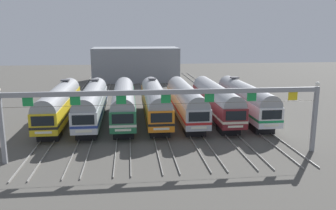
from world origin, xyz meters
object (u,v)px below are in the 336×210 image
(commuter_train_orange, at_px, (155,101))
(catenary_gantry, at_px, (166,101))
(commuter_train_green, at_px, (124,102))
(commuter_train_maroon, at_px, (216,100))
(commuter_train_silver, at_px, (92,103))
(commuter_train_stainless, at_px, (186,100))
(commuter_train_yellow, at_px, (59,103))
(commuter_train_white, at_px, (245,99))

(commuter_train_orange, xyz_separation_m, catenary_gantry, (-0.00, -13.50, 2.74))
(commuter_train_green, relative_size, commuter_train_maroon, 1.00)
(commuter_train_orange, bearing_deg, commuter_train_green, -179.94)
(commuter_train_silver, bearing_deg, commuter_train_orange, 0.00)
(commuter_train_stainless, height_order, catenary_gantry, catenary_gantry)
(commuter_train_yellow, distance_m, commuter_train_silver, 4.07)
(commuter_train_yellow, relative_size, commuter_train_maroon, 1.00)
(commuter_train_yellow, distance_m, catenary_gantry, 18.41)
(commuter_train_silver, xyz_separation_m, commuter_train_maroon, (16.28, -0.00, -0.00))
(commuter_train_white, bearing_deg, commuter_train_orange, 180.00)
(commuter_train_stainless, bearing_deg, commuter_train_maroon, 0.00)
(commuter_train_yellow, xyz_separation_m, commuter_train_white, (24.42, 0.00, 0.00))
(commuter_train_maroon, bearing_deg, commuter_train_white, 0.06)
(commuter_train_silver, bearing_deg, commuter_train_yellow, 180.00)
(commuter_train_yellow, height_order, commuter_train_white, same)
(commuter_train_maroon, xyz_separation_m, catenary_gantry, (-8.14, -13.49, 2.74))
(commuter_train_maroon, bearing_deg, commuter_train_orange, 179.97)
(commuter_train_stainless, distance_m, commuter_train_maroon, 4.07)
(commuter_train_white, bearing_deg, catenary_gantry, -132.13)
(commuter_train_stainless, distance_m, commuter_train_white, 8.14)
(commuter_train_silver, xyz_separation_m, commuter_train_orange, (8.14, 0.00, 0.00))
(commuter_train_yellow, distance_m, commuter_train_white, 24.42)
(commuter_train_maroon, bearing_deg, commuter_train_green, 180.00)
(commuter_train_silver, relative_size, commuter_train_white, 1.00)
(commuter_train_yellow, height_order, commuter_train_stainless, commuter_train_yellow)
(commuter_train_orange, height_order, commuter_train_white, same)
(commuter_train_silver, relative_size, commuter_train_maroon, 1.00)
(commuter_train_silver, xyz_separation_m, catenary_gantry, (8.14, -13.50, 2.74))
(commuter_train_white, distance_m, catenary_gantry, 18.41)
(commuter_train_silver, distance_m, catenary_gantry, 16.00)
(commuter_train_yellow, height_order, commuter_train_maroon, commuter_train_yellow)
(commuter_train_green, bearing_deg, commuter_train_white, 0.02)
(commuter_train_green, xyz_separation_m, commuter_train_white, (16.28, 0.00, 0.00))
(commuter_train_yellow, xyz_separation_m, commuter_train_silver, (4.07, 0.00, 0.00))
(commuter_train_yellow, bearing_deg, commuter_train_stainless, -0.02)
(catenary_gantry, bearing_deg, commuter_train_white, 47.87)
(commuter_train_yellow, xyz_separation_m, commuter_train_green, (8.14, -0.00, -0.00))
(commuter_train_yellow, bearing_deg, commuter_train_silver, 0.00)
(commuter_train_orange, height_order, commuter_train_maroon, commuter_train_orange)
(commuter_train_silver, height_order, catenary_gantry, catenary_gantry)
(commuter_train_white, bearing_deg, commuter_train_stainless, -179.97)
(commuter_train_stainless, height_order, commuter_train_maroon, same)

